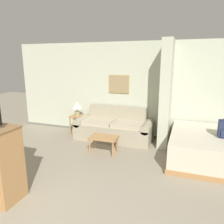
{
  "coord_description": "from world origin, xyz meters",
  "views": [
    {
      "loc": [
        1.51,
        -1.74,
        2.1
      ],
      "look_at": [
        0.03,
        2.45,
        1.05
      ],
      "focal_mm": 35.0,
      "sensor_mm": 36.0,
      "label": 1
    }
  ],
  "objects": [
    {
      "name": "wall_partition_pillar",
      "position": [
        1.0,
        3.69,
        1.3
      ],
      "size": [
        0.24,
        0.78,
        2.6
      ],
      "color": "beige",
      "rests_on": "ground_plane"
    },
    {
      "name": "bed",
      "position": [
        2.13,
        3.09,
        0.3
      ],
      "size": [
        1.84,
        1.9,
        0.59
      ],
      "color": "#B27F4C",
      "rests_on": "ground_plane"
    },
    {
      "name": "side_table",
      "position": [
        -1.48,
        3.72,
        0.43
      ],
      "size": [
        0.37,
        0.37,
        0.54
      ],
      "color": "#B27F4C",
      "rests_on": "ground_plane"
    },
    {
      "name": "wall_back",
      "position": [
        -0.0,
        4.14,
        1.29
      ],
      "size": [
        7.15,
        0.16,
        2.6
      ],
      "color": "beige",
      "rests_on": "ground_plane"
    },
    {
      "name": "coffee_table",
      "position": [
        -0.25,
        2.67,
        0.34
      ],
      "size": [
        0.64,
        0.41,
        0.4
      ],
      "color": "#B27F4C",
      "rests_on": "ground_plane"
    },
    {
      "name": "couch",
      "position": [
        -0.33,
        3.66,
        0.31
      ],
      "size": [
        2.07,
        0.84,
        0.86
      ],
      "color": "tan",
      "rests_on": "ground_plane"
    },
    {
      "name": "table_lamp",
      "position": [
        -1.48,
        3.72,
        0.82
      ],
      "size": [
        0.33,
        0.33,
        0.41
      ],
      "color": "tan",
      "rests_on": "side_table"
    }
  ]
}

